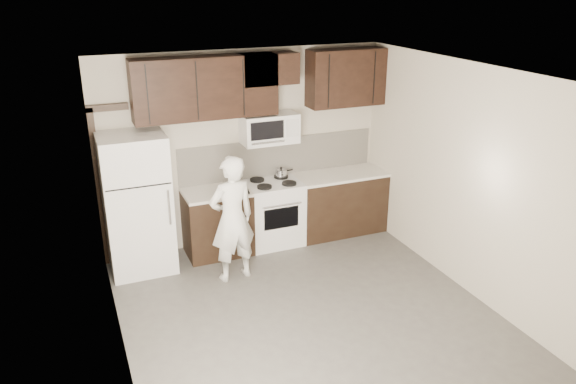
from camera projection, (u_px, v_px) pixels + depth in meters
floor at (311, 317)px, 6.29m from camera, size 4.50×4.50×0.00m
back_wall at (244, 148)px, 7.75m from camera, size 4.00×0.00×4.00m
ceiling at (315, 75)px, 5.32m from camera, size 4.50×4.50×0.00m
counter_run at (293, 210)px, 8.02m from camera, size 2.95×0.64×0.91m
stove at (273, 213)px, 7.91m from camera, size 0.76×0.66×0.94m
backsplash at (278, 156)px, 7.98m from camera, size 2.90×0.02×0.54m
upper_cabinets at (262, 82)px, 7.34m from camera, size 3.48×0.35×0.78m
microwave at (269, 129)px, 7.58m from camera, size 0.76×0.42×0.40m
refrigerator at (137, 204)px, 7.05m from camera, size 0.80×0.76×1.80m
door_trim at (101, 174)px, 7.07m from camera, size 0.50×0.08×2.12m
saucepan at (281, 173)px, 7.92m from camera, size 0.28×0.16×0.16m
baking_tray at (234, 191)px, 7.43m from camera, size 0.41×0.33×0.02m
pizza at (234, 189)px, 7.42m from camera, size 0.29×0.29×0.02m
person at (232, 219)px, 6.84m from camera, size 0.65×0.48×1.61m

